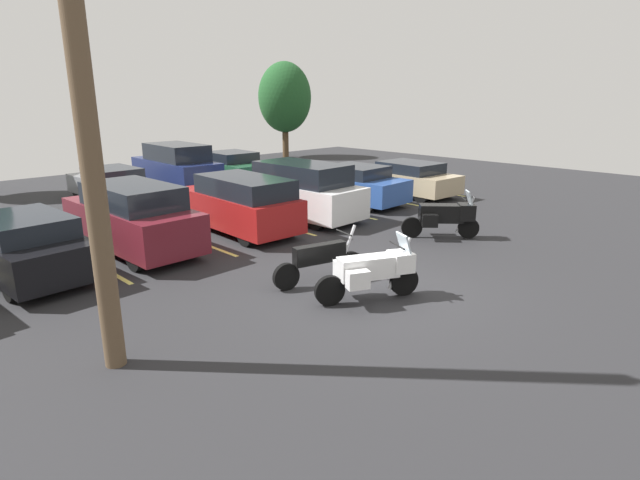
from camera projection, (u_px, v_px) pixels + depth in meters
name	position (u px, v px, depth m)	size (l,w,h in m)	color
ground	(378.00, 292.00, 11.02)	(44.00, 44.00, 0.10)	#262628
motorcycle_touring	(372.00, 270.00, 10.33)	(2.11, 1.32, 1.35)	black
motorcycle_second	(444.00, 216.00, 14.81)	(1.65, 1.75, 1.42)	black
motorcycle_third	(320.00, 260.00, 11.29)	(2.23, 0.80, 1.23)	black
parking_stripes	(144.00, 249.00, 13.90)	(25.99, 4.68, 0.01)	#EAE066
car_black	(21.00, 244.00, 11.78)	(2.03, 4.95, 1.48)	black
car_maroon	(132.00, 218.00, 13.53)	(1.87, 4.81, 1.83)	maroon
car_red	(240.00, 204.00, 15.44)	(1.95, 4.54, 1.73)	maroon
car_white	(299.00, 191.00, 17.23)	(2.01, 4.90, 1.89)	white
car_blue	(351.00, 184.00, 19.60)	(2.11, 4.61, 1.47)	#2D519E
car_tan	(406.00, 178.00, 21.24)	(2.21, 4.68, 1.39)	tan
car_far_grey	(112.00, 184.00, 19.93)	(1.82, 4.63, 1.34)	slate
car_far_navy	(176.00, 168.00, 21.82)	(1.98, 4.83, 2.05)	navy
car_far_green	(231.00, 168.00, 23.90)	(2.12, 4.46, 1.50)	#235638
utility_pole	(80.00, 73.00, 6.79)	(1.24, 1.46, 8.50)	brown
tree_center_left	(285.00, 97.00, 33.07)	(3.44, 3.44, 6.12)	#4C3823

